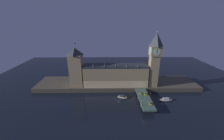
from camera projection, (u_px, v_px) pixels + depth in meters
ground_plane at (118, 100)px, 159.31m from camera, size 400.00×400.00×0.00m
embankment at (117, 84)px, 195.06m from camera, size 220.00×42.00×5.59m
parliament_hall at (116, 75)px, 181.60m from camera, size 82.59×20.69×33.14m
clock_tower at (155, 59)px, 170.87m from camera, size 13.38×13.49×69.94m
victoria_tower at (76, 67)px, 175.83m from camera, size 16.22×16.22×56.54m
bridge at (144, 99)px, 153.49m from camera, size 13.12×46.00×5.93m
car_northbound_lead at (140, 93)px, 160.77m from camera, size 2.02×4.40×1.48m
car_southbound_lead at (150, 104)px, 140.98m from camera, size 2.11×4.21×1.50m
car_southbound_trail at (146, 94)px, 159.42m from camera, size 2.06×4.55×1.46m
pedestrian_near_rail at (143, 105)px, 138.34m from camera, size 0.38×0.38×1.84m
street_lamp_near at (142, 102)px, 137.72m from camera, size 1.34×0.60×6.28m
street_lamp_mid at (150, 95)px, 151.76m from camera, size 1.34×0.60×6.15m
street_lamp_far at (137, 88)px, 165.38m from camera, size 1.34×0.60×6.47m
boat_upstream at (122, 97)px, 163.18m from camera, size 12.87×7.88×3.86m
boat_downstream at (166, 100)px, 157.56m from camera, size 15.17×3.78×3.80m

